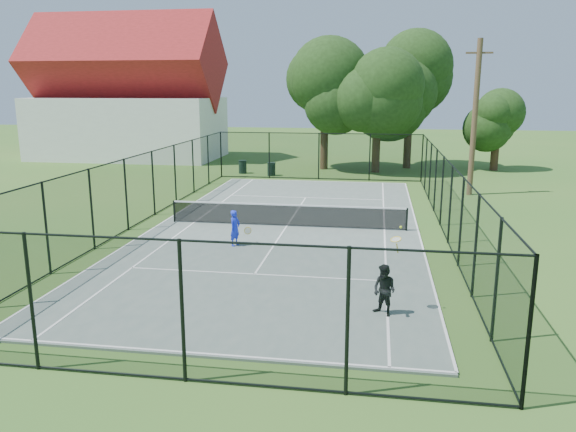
# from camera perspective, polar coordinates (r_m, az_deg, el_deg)

# --- Properties ---
(ground) EXTENTS (120.00, 120.00, 0.00)m
(ground) POSITION_cam_1_polar(r_m,az_deg,el_deg) (23.92, -0.13, -1.17)
(ground) COLOR #346121
(tennis_court) EXTENTS (11.00, 24.00, 0.06)m
(tennis_court) POSITION_cam_1_polar(r_m,az_deg,el_deg) (23.91, -0.13, -1.10)
(tennis_court) COLOR #57665F
(tennis_court) RESTS_ON ground
(tennis_net) EXTENTS (10.08, 0.08, 0.95)m
(tennis_net) POSITION_cam_1_polar(r_m,az_deg,el_deg) (23.78, -0.13, 0.18)
(tennis_net) COLOR black
(tennis_net) RESTS_ON tennis_court
(fence) EXTENTS (13.10, 26.10, 3.00)m
(fence) POSITION_cam_1_polar(r_m,az_deg,el_deg) (23.60, -0.13, 2.37)
(fence) COLOR black
(fence) RESTS_ON ground
(tree_near_left) EXTENTS (6.55, 6.55, 8.55)m
(tree_near_left) POSITION_cam_1_polar(r_m,az_deg,el_deg) (40.89, 3.76, 12.10)
(tree_near_left) COLOR #332114
(tree_near_left) RESTS_ON ground
(tree_near_mid) EXTENTS (5.53, 5.53, 7.23)m
(tree_near_mid) POSITION_cam_1_polar(r_m,az_deg,el_deg) (39.77, 9.08, 10.79)
(tree_near_mid) COLOR #332114
(tree_near_mid) RESTS_ON ground
(tree_near_right) EXTENTS (6.48, 6.48, 8.94)m
(tree_near_right) POSITION_cam_1_polar(r_m,az_deg,el_deg) (42.27, 12.31, 12.45)
(tree_near_right) COLOR #332114
(tree_near_right) RESTS_ON ground
(tree_far_right) EXTENTS (3.78, 3.78, 4.99)m
(tree_far_right) POSITION_cam_1_polar(r_m,az_deg,el_deg) (42.91, 20.46, 8.46)
(tree_far_right) COLOR #332114
(tree_far_right) RESTS_ON ground
(building) EXTENTS (15.30, 8.15, 11.87)m
(building) POSITION_cam_1_polar(r_m,az_deg,el_deg) (49.45, -16.05, 11.40)
(building) COLOR silver
(building) RESTS_ON ground
(trash_bin_left) EXTENTS (0.58, 0.58, 0.91)m
(trash_bin_left) POSITION_cam_1_polar(r_m,az_deg,el_deg) (39.16, -4.63, 5.01)
(trash_bin_left) COLOR black
(trash_bin_left) RESTS_ON ground
(trash_bin_right) EXTENTS (0.58, 0.58, 0.89)m
(trash_bin_right) POSITION_cam_1_polar(r_m,az_deg,el_deg) (38.04, -1.70, 4.80)
(trash_bin_right) COLOR black
(trash_bin_right) RESTS_ON ground
(utility_pole) EXTENTS (1.40, 0.30, 8.36)m
(utility_pole) POSITION_cam_1_polar(r_m,az_deg,el_deg) (32.35, 18.44, 9.47)
(utility_pole) COLOR #4C3823
(utility_pole) RESTS_ON ground
(player_blue) EXTENTS (0.83, 0.57, 1.34)m
(player_blue) POSITION_cam_1_polar(r_m,az_deg,el_deg) (20.93, -5.39, -1.23)
(player_blue) COLOR #192DDC
(player_blue) RESTS_ON tennis_court
(player_black) EXTENTS (0.83, 0.89, 2.30)m
(player_black) POSITION_cam_1_polar(r_m,az_deg,el_deg) (14.76, 9.76, -7.42)
(player_black) COLOR black
(player_black) RESTS_ON tennis_court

